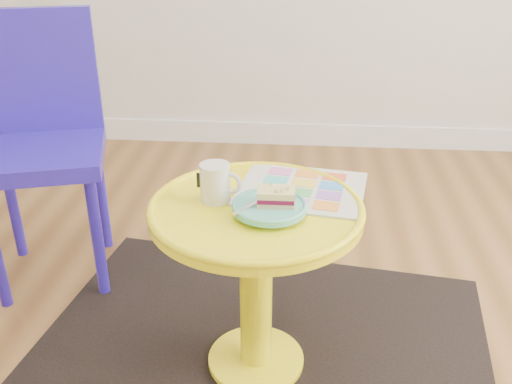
# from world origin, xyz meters

# --- Properties ---
(room_walls) EXTENTS (4.00, 4.00, 4.00)m
(room_walls) POSITION_xyz_m (-0.99, 0.99, 0.06)
(room_walls) COLOR silver
(room_walls) RESTS_ON ground
(rug) EXTENTS (1.45, 1.28, 0.01)m
(rug) POSITION_xyz_m (-0.09, 0.28, 0.00)
(rug) COLOR black
(rug) RESTS_ON ground
(side_table) EXTENTS (0.53, 0.53, 0.50)m
(side_table) POSITION_xyz_m (-0.09, 0.28, 0.36)
(side_table) COLOR yellow
(side_table) RESTS_ON ground
(chair) EXTENTS (0.48, 0.48, 0.88)m
(chair) POSITION_xyz_m (-0.83, 0.74, 0.51)
(chair) COLOR #291AA9
(chair) RESTS_ON ground
(newspaper) EXTENTS (0.36, 0.32, 0.01)m
(newspaper) POSITION_xyz_m (0.02, 0.38, 0.50)
(newspaper) COLOR silver
(newspaper) RESTS_ON side_table
(mug) EXTENTS (0.11, 0.07, 0.10)m
(mug) POSITION_xyz_m (-0.19, 0.31, 0.55)
(mug) COLOR silver
(mug) RESTS_ON side_table
(plate) EXTENTS (0.18, 0.18, 0.02)m
(plate) POSITION_xyz_m (-0.05, 0.24, 0.52)
(plate) COLOR #59BDB0
(plate) RESTS_ON newspaper
(cake_slice) EXTENTS (0.09, 0.06, 0.04)m
(cake_slice) POSITION_xyz_m (-0.04, 0.25, 0.55)
(cake_slice) COLOR #D3BC8C
(cake_slice) RESTS_ON plate
(fork) EXTENTS (0.09, 0.13, 0.00)m
(fork) POSITION_xyz_m (-0.09, 0.25, 0.53)
(fork) COLOR silver
(fork) RESTS_ON plate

